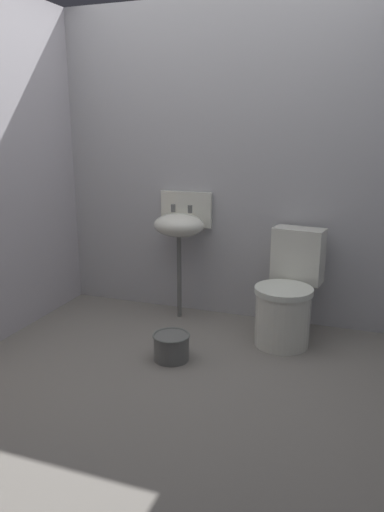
{
  "coord_description": "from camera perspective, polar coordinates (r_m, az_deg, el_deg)",
  "views": [
    {
      "loc": [
        0.99,
        -2.48,
        1.48
      ],
      "look_at": [
        0.0,
        0.28,
        0.7
      ],
      "focal_mm": 34.04,
      "sensor_mm": 36.0,
      "label": 1
    }
  ],
  "objects": [
    {
      "name": "wall_back",
      "position": [
        3.8,
        4.63,
        10.58
      ],
      "size": [
        3.16,
        0.1,
        2.4
      ],
      "primitive_type": "cube",
      "color": "#A9AAAE",
      "rests_on": "ground"
    },
    {
      "name": "ground_plane",
      "position": [
        3.07,
        -1.83,
        -14.77
      ],
      "size": [
        3.16,
        2.66,
        0.08
      ],
      "primitive_type": "cube",
      "color": "slate"
    },
    {
      "name": "bucket",
      "position": [
        3.23,
        -2.43,
        -10.53
      ],
      "size": [
        0.25,
        0.25,
        0.18
      ],
      "color": "#5F605E",
      "rests_on": "ground"
    },
    {
      "name": "toilet_near_wall",
      "position": [
        3.49,
        11.13,
        -4.79
      ],
      "size": [
        0.47,
        0.64,
        0.78
      ],
      "rotation": [
        0.0,
        0.0,
        2.99
      ],
      "color": "silver",
      "rests_on": "ground"
    },
    {
      "name": "sink",
      "position": [
        3.77,
        -1.4,
        3.78
      ],
      "size": [
        0.42,
        0.35,
        0.99
      ],
      "color": "#5F605E",
      "rests_on": "ground"
    }
  ]
}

